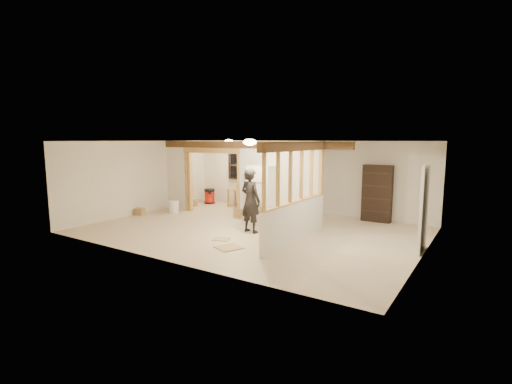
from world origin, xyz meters
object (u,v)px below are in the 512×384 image
Objects in this scene: refrigerator at (263,195)px; work_table at (242,198)px; bookshelf at (377,194)px; woman at (250,201)px; shop_vac at (210,196)px.

work_table is (-2.19, 2.05, -0.55)m from refrigerator.
woman is at bearing -128.05° from bookshelf.
refrigerator is 1.01× the size of woman.
woman reaches higher than bookshelf.
work_table reaches higher than shop_vac.
work_table is at bearing -42.80° from woman.
bookshelf is (2.55, 3.26, -0.00)m from woman.
refrigerator is 3.57m from bookshelf.
woman is 1.60× the size of work_table.
shop_vac is at bearing -28.03° from woman.
refrigerator is 4.29m from shop_vac.
shop_vac is 6.56m from bookshelf.
refrigerator is 2.98× the size of shop_vac.
work_table is at bearing 136.91° from refrigerator.
woman is 1.00× the size of bookshelf.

